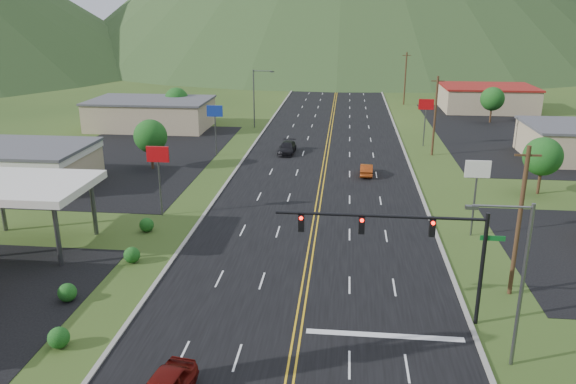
# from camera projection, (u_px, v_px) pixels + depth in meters

# --- Properties ---
(traffic_signal) EXTENTS (13.10, 0.43, 7.00)m
(traffic_signal) POSITION_uv_depth(u_px,v_px,m) (413.00, 238.00, 32.27)
(traffic_signal) COLOR black
(traffic_signal) RESTS_ON ground
(streetlight_east) EXTENTS (3.28, 0.25, 9.00)m
(streetlight_east) POSITION_uv_depth(u_px,v_px,m) (517.00, 275.00, 28.07)
(streetlight_east) COLOR #59595E
(streetlight_east) RESTS_ON ground
(streetlight_west) EXTENTS (3.28, 0.25, 9.00)m
(streetlight_west) POSITION_uv_depth(u_px,v_px,m) (256.00, 95.00, 87.05)
(streetlight_west) COLOR #59595E
(streetlight_west) RESTS_ON ground
(gas_canopy) EXTENTS (10.00, 8.00, 5.30)m
(gas_canopy) POSITION_uv_depth(u_px,v_px,m) (23.00, 188.00, 42.80)
(gas_canopy) COLOR white
(gas_canopy) RESTS_ON ground
(building_west_mid) EXTENTS (14.40, 10.40, 4.10)m
(building_west_mid) POSITION_uv_depth(u_px,v_px,m) (20.00, 163.00, 59.73)
(building_west_mid) COLOR tan
(building_west_mid) RESTS_ON ground
(building_west_far) EXTENTS (18.40, 11.40, 4.50)m
(building_west_far) POSITION_uv_depth(u_px,v_px,m) (151.00, 114.00, 87.69)
(building_west_far) COLOR tan
(building_west_far) RESTS_ON ground
(building_east_far) EXTENTS (16.40, 12.40, 4.50)m
(building_east_far) POSITION_uv_depth(u_px,v_px,m) (487.00, 98.00, 102.92)
(building_east_far) COLOR tan
(building_east_far) RESTS_ON ground
(pole_sign_west_a) EXTENTS (2.00, 0.18, 6.40)m
(pole_sign_west_a) POSITION_uv_depth(u_px,v_px,m) (158.00, 161.00, 49.51)
(pole_sign_west_a) COLOR #59595E
(pole_sign_west_a) RESTS_ON ground
(pole_sign_west_b) EXTENTS (2.00, 0.18, 6.40)m
(pole_sign_west_b) POSITION_uv_depth(u_px,v_px,m) (215.00, 116.00, 70.31)
(pole_sign_west_b) COLOR #59595E
(pole_sign_west_b) RESTS_ON ground
(pole_sign_east_a) EXTENTS (2.00, 0.18, 6.40)m
(pole_sign_east_a) POSITION_uv_depth(u_px,v_px,m) (477.00, 177.00, 44.94)
(pole_sign_east_a) COLOR #59595E
(pole_sign_east_a) RESTS_ON ground
(pole_sign_east_b) EXTENTS (2.00, 0.18, 6.40)m
(pole_sign_east_b) POSITION_uv_depth(u_px,v_px,m) (426.00, 109.00, 75.19)
(pole_sign_east_b) COLOR #59595E
(pole_sign_east_b) RESTS_ON ground
(tree_west_a) EXTENTS (3.84, 3.84, 5.82)m
(tree_west_a) POSITION_uv_depth(u_px,v_px,m) (150.00, 136.00, 64.65)
(tree_west_a) COLOR #382314
(tree_west_a) RESTS_ON ground
(tree_west_b) EXTENTS (3.84, 3.84, 5.82)m
(tree_west_b) POSITION_uv_depth(u_px,v_px,m) (177.00, 100.00, 90.66)
(tree_west_b) COLOR #382314
(tree_west_b) RESTS_ON ground
(tree_east_a) EXTENTS (3.84, 3.84, 5.82)m
(tree_east_a) POSITION_uv_depth(u_px,v_px,m) (543.00, 157.00, 55.76)
(tree_east_a) COLOR #382314
(tree_east_a) RESTS_ON ground
(tree_east_b) EXTENTS (3.84, 3.84, 5.82)m
(tree_east_b) POSITION_uv_depth(u_px,v_px,m) (492.00, 99.00, 91.27)
(tree_east_b) COLOR #382314
(tree_east_b) RESTS_ON ground
(utility_pole_a) EXTENTS (1.60, 0.28, 10.00)m
(utility_pole_a) POSITION_uv_depth(u_px,v_px,m) (519.00, 221.00, 35.42)
(utility_pole_a) COLOR #382314
(utility_pole_a) RESTS_ON ground
(utility_pole_b) EXTENTS (1.60, 0.28, 10.00)m
(utility_pole_b) POSITION_uv_depth(u_px,v_px,m) (435.00, 115.00, 70.39)
(utility_pole_b) COLOR #382314
(utility_pole_b) RESTS_ON ground
(utility_pole_c) EXTENTS (1.60, 0.28, 10.00)m
(utility_pole_c) POSITION_uv_depth(u_px,v_px,m) (405.00, 78.00, 108.20)
(utility_pole_c) COLOR #382314
(utility_pole_c) RESTS_ON ground
(utility_pole_d) EXTENTS (1.60, 0.28, 10.00)m
(utility_pole_d) POSITION_uv_depth(u_px,v_px,m) (391.00, 60.00, 146.00)
(utility_pole_d) COLOR #382314
(utility_pole_d) RESTS_ON ground
(car_dark_mid) EXTENTS (2.18, 5.02, 1.44)m
(car_dark_mid) POSITION_uv_depth(u_px,v_px,m) (287.00, 148.00, 72.52)
(car_dark_mid) COLOR black
(car_dark_mid) RESTS_ON ground
(car_red_far) EXTENTS (1.51, 3.98, 1.30)m
(car_red_far) POSITION_uv_depth(u_px,v_px,m) (366.00, 170.00, 62.99)
(car_red_far) COLOR #9A3910
(car_red_far) RESTS_ON ground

